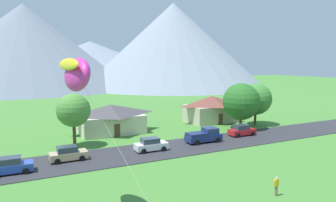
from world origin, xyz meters
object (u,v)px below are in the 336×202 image
object	(u,v)px
tree_near_left	(241,102)
parked_car_red_mid_east	(242,130)
tree_center	(256,99)
house_right_center	(211,108)
house_leftmost	(111,118)
parked_car_white_mid_west	(151,145)
pickup_truck_navy_east_side	(204,135)
parked_car_tan_west_end	(68,154)
tree_right_of_center	(73,110)
parked_car_blue_east_end	(11,166)
kite_flyer_with_kite	(77,75)
watcher_person	(276,186)

from	to	relation	value
tree_near_left	parked_car_red_mid_east	world-z (taller)	tree_near_left
tree_center	house_right_center	bearing A→B (deg)	132.66
house_leftmost	parked_car_white_mid_west	world-z (taller)	house_leftmost
parked_car_white_mid_west	pickup_truck_navy_east_side	xyz separation A→B (m)	(8.55, 0.59, 0.19)
house_leftmost	parked_car_white_mid_west	size ratio (longest dim) A/B	2.52
house_right_center	parked_car_red_mid_east	xyz separation A→B (m)	(-2.45, -11.93, -1.70)
house_right_center	pickup_truck_navy_east_side	distance (m)	16.16
house_leftmost	pickup_truck_navy_east_side	world-z (taller)	house_leftmost
house_right_center	parked_car_tan_west_end	xyz separation A→B (m)	(-28.54, -12.72, -1.70)
house_right_center	parked_car_white_mid_west	xyz separation A→B (m)	(-18.39, -13.32, -1.70)
tree_right_of_center	parked_car_blue_east_end	world-z (taller)	tree_right_of_center
parked_car_white_mid_west	tree_near_left	bearing A→B (deg)	15.97
pickup_truck_navy_east_side	kite_flyer_with_kite	xyz separation A→B (m)	(-19.90, -13.57, 9.44)
kite_flyer_with_kite	parked_car_tan_west_end	bearing A→B (deg)	84.98
tree_center	parked_car_tan_west_end	xyz separation A→B (m)	(-34.13, -6.66, -3.86)
house_leftmost	tree_near_left	size ratio (longest dim) A/B	1.36
tree_center	pickup_truck_navy_east_side	world-z (taller)	tree_center
house_right_center	tree_right_of_center	bearing A→B (deg)	-165.96
house_leftmost	tree_near_left	distance (m)	22.02
parked_car_white_mid_west	house_right_center	bearing A→B (deg)	35.92
parked_car_blue_east_end	kite_flyer_with_kite	world-z (taller)	kite_flyer_with_kite
house_right_center	tree_near_left	size ratio (longest dim) A/B	1.24
house_right_center	kite_flyer_with_kite	bearing A→B (deg)	-138.51
house_leftmost	parked_car_red_mid_east	size ratio (longest dim) A/B	2.52
parked_car_tan_west_end	parked_car_blue_east_end	size ratio (longest dim) A/B	0.99
tree_right_of_center	kite_flyer_with_kite	distance (m)	20.59
tree_near_left	watcher_person	bearing A→B (deg)	-123.33
parked_car_red_mid_east	pickup_truck_navy_east_side	bearing A→B (deg)	-173.86
tree_near_left	parked_car_blue_east_end	world-z (taller)	tree_near_left
parked_car_white_mid_west	tree_center	bearing A→B (deg)	16.85
tree_center	parked_car_white_mid_west	distance (m)	25.34
tree_right_of_center	kite_flyer_with_kite	bearing A→B (deg)	-98.69
tree_right_of_center	parked_car_white_mid_west	world-z (taller)	tree_right_of_center
parked_car_blue_east_end	pickup_truck_navy_east_side	xyz separation A→B (m)	(24.65, 1.71, 0.19)
parked_car_blue_east_end	pickup_truck_navy_east_side	world-z (taller)	pickup_truck_navy_east_side
tree_right_of_center	kite_flyer_with_kite	xyz separation A→B (m)	(-3.00, -19.62, 5.50)
kite_flyer_with_kite	watcher_person	distance (m)	18.77
kite_flyer_with_kite	tree_center	bearing A→B (deg)	29.82
house_right_center	parked_car_white_mid_west	world-z (taller)	house_right_center
house_right_center	tree_right_of_center	size ratio (longest dim) A/B	1.35
tree_right_of_center	watcher_person	xyz separation A→B (m)	(12.57, -23.80, -4.11)
tree_center	parked_car_blue_east_end	bearing A→B (deg)	-168.19
house_right_center	parked_car_red_mid_east	bearing A→B (deg)	-101.59
tree_center	tree_right_of_center	size ratio (longest dim) A/B	1.04
tree_center	parked_car_tan_west_end	size ratio (longest dim) A/B	1.80
house_leftmost	house_right_center	size ratio (longest dim) A/B	1.10
tree_near_left	tree_right_of_center	size ratio (longest dim) A/B	1.08
tree_center	pickup_truck_navy_east_side	size ratio (longest dim) A/B	1.45
pickup_truck_navy_east_side	kite_flyer_with_kite	bearing A→B (deg)	-145.71
parked_car_white_mid_west	watcher_person	distance (m)	17.68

